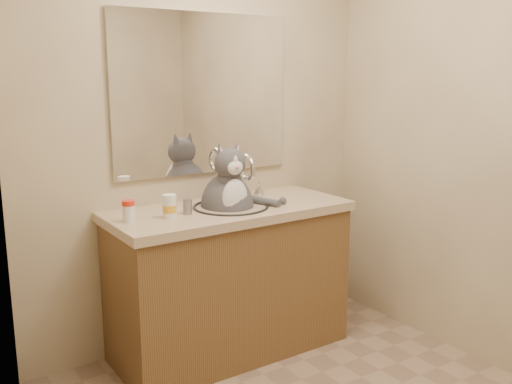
% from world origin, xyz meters
% --- Properties ---
extents(room, '(2.22, 2.52, 2.42)m').
position_xyz_m(room, '(0.00, 0.00, 1.20)').
color(room, gray).
rests_on(room, ground).
extents(vanity, '(1.34, 0.59, 1.12)m').
position_xyz_m(vanity, '(0.00, 0.96, 0.44)').
color(vanity, brown).
rests_on(vanity, ground).
extents(mirror, '(1.10, 0.02, 0.90)m').
position_xyz_m(mirror, '(0.00, 1.24, 1.45)').
color(mirror, white).
rests_on(mirror, room).
extents(shower_curtain, '(0.02, 1.30, 1.93)m').
position_xyz_m(shower_curtain, '(-1.05, 0.10, 1.03)').
color(shower_curtain, '#C3B694').
rests_on(shower_curtain, ground).
extents(cat, '(0.40, 0.37, 0.57)m').
position_xyz_m(cat, '(-0.00, 0.97, 0.87)').
color(cat, '#47464B').
rests_on(cat, vanity).
extents(pill_bottle_redcap, '(0.07, 0.07, 0.11)m').
position_xyz_m(pill_bottle_redcap, '(-0.58, 0.96, 0.90)').
color(pill_bottle_redcap, white).
rests_on(pill_bottle_redcap, vanity).
extents(pill_bottle_orange, '(0.07, 0.07, 0.12)m').
position_xyz_m(pill_bottle_orange, '(-0.38, 0.92, 0.91)').
color(pill_bottle_orange, white).
rests_on(pill_bottle_orange, vanity).
extents(grey_canister, '(0.05, 0.05, 0.08)m').
position_xyz_m(grey_canister, '(-0.27, 0.94, 0.89)').
color(grey_canister, gray).
rests_on(grey_canister, vanity).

